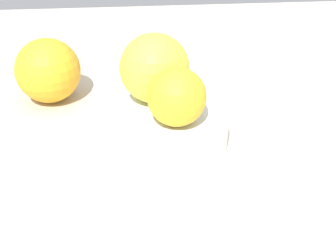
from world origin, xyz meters
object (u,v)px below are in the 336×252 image
fruit_bowl (168,129)px  orange_in_bowl_1 (155,68)px  orange_in_bowl_0 (177,97)px  orange_loose_0 (48,71)px

fruit_bowl → orange_in_bowl_1: size_ratio=1.70×
fruit_bowl → orange_in_bowl_1: bearing=-162.8°
orange_in_bowl_0 → orange_loose_0: 20.88cm
orange_in_bowl_0 → orange_loose_0: size_ratio=0.74×
fruit_bowl → orange_in_bowl_1: 7.18cm
orange_in_bowl_1 → fruit_bowl: bearing=17.2°
fruit_bowl → orange_in_bowl_1: (-3.86, -1.19, 5.93)cm
orange_in_bowl_0 → orange_in_bowl_1: size_ratio=0.78×
orange_in_bowl_1 → orange_loose_0: size_ratio=0.94×
orange_in_bowl_1 → orange_loose_0: (-8.10, -13.60, -3.37)cm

